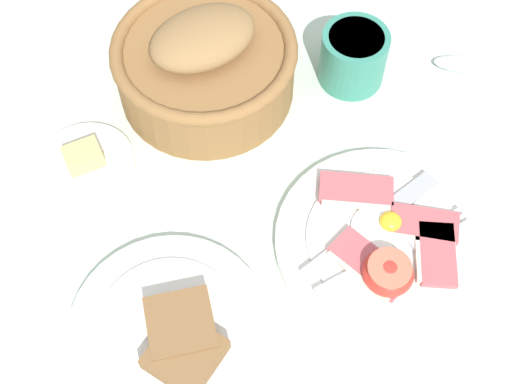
% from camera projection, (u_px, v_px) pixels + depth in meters
% --- Properties ---
extents(ground_plane, '(3.00, 3.00, 0.00)m').
position_uv_depth(ground_plane, '(327.00, 236.00, 0.76)').
color(ground_plane, '#B7CCB7').
extents(breakfast_plate, '(0.23, 0.23, 0.04)m').
position_uv_depth(breakfast_plate, '(386.00, 243.00, 0.74)').
color(breakfast_plate, silver).
rests_on(breakfast_plate, ground_plane).
extents(bread_plate, '(0.20, 0.20, 0.04)m').
position_uv_depth(bread_plate, '(172.00, 330.00, 0.69)').
color(bread_plate, silver).
rests_on(bread_plate, ground_plane).
extents(sugar_cup, '(0.08, 0.08, 0.07)m').
position_uv_depth(sugar_cup, '(353.00, 56.00, 0.84)').
color(sugar_cup, '#337F6B').
rests_on(sugar_cup, ground_plane).
extents(bread_basket, '(0.21, 0.21, 0.11)m').
position_uv_depth(bread_basket, '(205.00, 63.00, 0.82)').
color(bread_basket, brown).
rests_on(bread_basket, ground_plane).
extents(butter_dish, '(0.11, 0.11, 0.03)m').
position_uv_depth(butter_dish, '(86.00, 163.00, 0.80)').
color(butter_dish, silver).
rests_on(butter_dish, ground_plane).
extents(teaspoon_by_saucer, '(0.19, 0.08, 0.01)m').
position_uv_depth(teaspoon_by_saucer, '(440.00, 62.00, 0.88)').
color(teaspoon_by_saucer, silver).
rests_on(teaspoon_by_saucer, ground_plane).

